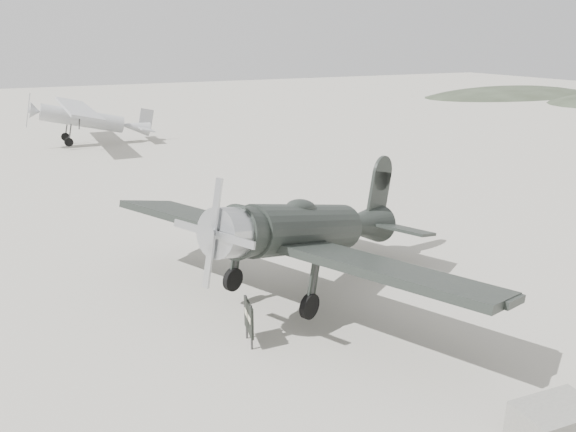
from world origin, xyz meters
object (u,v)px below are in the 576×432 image
(lowwing_monoplane, at_px, (310,229))
(highwing_monoplane, at_px, (88,116))
(equipment_block, at_px, (555,424))
(sign_board, at_px, (249,318))

(lowwing_monoplane, bearing_deg, highwing_monoplane, 69.39)
(highwing_monoplane, height_order, equipment_block, highwing_monoplane)
(lowwing_monoplane, distance_m, sign_board, 3.58)
(equipment_block, distance_m, sign_board, 7.12)
(lowwing_monoplane, xyz_separation_m, sign_board, (-2.73, -1.88, -1.37))
(equipment_block, height_order, sign_board, sign_board)
(sign_board, bearing_deg, highwing_monoplane, 99.11)
(lowwing_monoplane, height_order, highwing_monoplane, lowwing_monoplane)
(highwing_monoplane, relative_size, sign_board, 9.65)
(equipment_block, xyz_separation_m, sign_board, (-3.95, 5.92, 0.34))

